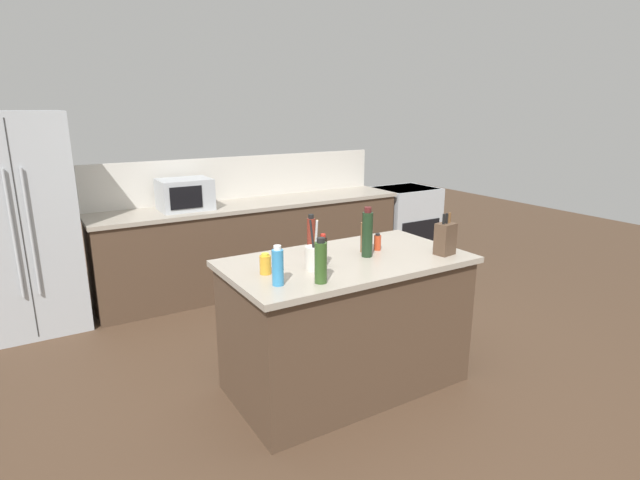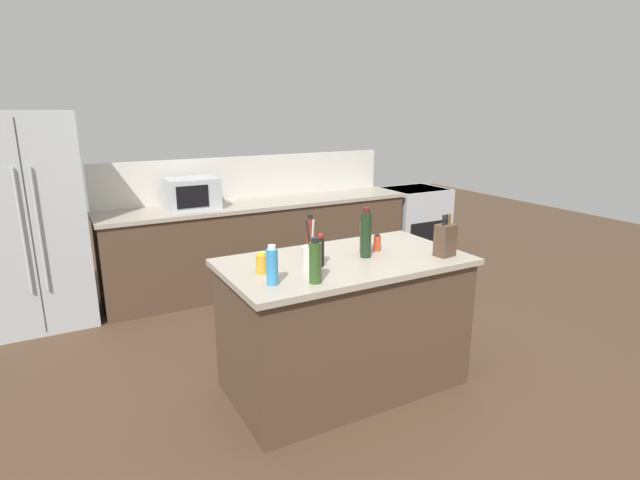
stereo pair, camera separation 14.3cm
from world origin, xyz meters
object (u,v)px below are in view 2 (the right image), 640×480
(spice_jar_paprika, at_px, (377,243))
(soy_sauce_bottle, at_px, (320,251))
(honey_jar, at_px, (261,263))
(wine_bottle, at_px, (366,234))
(olive_oil_bottle, at_px, (315,262))
(refrigerator, at_px, (31,222))
(pepper_grinder, at_px, (364,237))
(range_oven, at_px, (413,223))
(utensil_crock, at_px, (311,257))
(vinegar_bottle, at_px, (310,235))
(microwave, at_px, (192,193))
(dish_soap_bottle, at_px, (272,266))
(knife_block, at_px, (445,240))

(spice_jar_paprika, distance_m, soy_sauce_bottle, 0.53)
(spice_jar_paprika, bearing_deg, honey_jar, -176.32)
(wine_bottle, relative_size, spice_jar_paprika, 2.82)
(olive_oil_bottle, height_order, spice_jar_paprika, olive_oil_bottle)
(refrigerator, distance_m, olive_oil_bottle, 2.95)
(pepper_grinder, bearing_deg, olive_oil_bottle, -147.21)
(pepper_grinder, bearing_deg, wine_bottle, -118.29)
(refrigerator, relative_size, range_oven, 2.06)
(pepper_grinder, bearing_deg, range_oven, 43.95)
(utensil_crock, bearing_deg, vinegar_bottle, 63.28)
(microwave, bearing_deg, honey_jar, -94.26)
(range_oven, height_order, utensil_crock, utensil_crock)
(honey_jar, bearing_deg, dish_soap_bottle, -95.82)
(utensil_crock, bearing_deg, dish_soap_bottle, -157.75)
(knife_block, xyz_separation_m, olive_oil_bottle, (-1.03, -0.05, 0.01))
(pepper_grinder, distance_m, wine_bottle, 0.12)
(knife_block, height_order, soy_sauce_bottle, knife_block)
(pepper_grinder, xyz_separation_m, olive_oil_bottle, (-0.60, -0.38, 0.02))
(honey_jar, relative_size, soy_sauce_bottle, 0.63)
(microwave, bearing_deg, olive_oil_bottle, -88.99)
(utensil_crock, distance_m, honey_jar, 0.31)
(spice_jar_paprika, bearing_deg, range_oven, 45.49)
(refrigerator, height_order, soy_sauce_bottle, refrigerator)
(knife_block, xyz_separation_m, wine_bottle, (-0.49, 0.24, 0.05))
(wine_bottle, height_order, spice_jar_paprika, wine_bottle)
(olive_oil_bottle, bearing_deg, microwave, 91.01)
(knife_block, xyz_separation_m, spice_jar_paprika, (-0.33, 0.33, -0.06))
(microwave, relative_size, soy_sauce_bottle, 2.38)
(microwave, distance_m, vinegar_bottle, 1.98)
(microwave, relative_size, spice_jar_paprika, 4.08)
(knife_block, xyz_separation_m, vinegar_bottle, (-0.77, 0.51, 0.02))
(knife_block, xyz_separation_m, soy_sauce_bottle, (-0.85, 0.23, -0.02))
(microwave, bearing_deg, soy_sauce_bottle, -84.23)
(honey_jar, bearing_deg, microwave, 85.74)
(microwave, bearing_deg, utensil_crock, -86.54)
(honey_jar, height_order, dish_soap_bottle, dish_soap_bottle)
(utensil_crock, bearing_deg, spice_jar_paprika, 13.65)
(vinegar_bottle, bearing_deg, soy_sauce_bottle, -105.29)
(utensil_crock, xyz_separation_m, olive_oil_bottle, (-0.09, -0.23, 0.05))
(pepper_grinder, relative_size, spice_jar_paprika, 1.94)
(microwave, distance_m, knife_block, 2.69)
(knife_block, distance_m, dish_soap_bottle, 1.26)
(honey_jar, xyz_separation_m, pepper_grinder, (0.80, 0.07, 0.05))
(knife_block, relative_size, vinegar_bottle, 1.05)
(honey_jar, height_order, soy_sauce_bottle, soy_sauce_bottle)
(range_oven, xyz_separation_m, soy_sauce_bottle, (-2.62, -2.24, 0.57))
(range_oven, distance_m, soy_sauce_bottle, 3.49)
(range_oven, height_order, knife_block, knife_block)
(knife_block, bearing_deg, olive_oil_bottle, 173.54)
(knife_block, relative_size, soy_sauce_bottle, 1.39)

